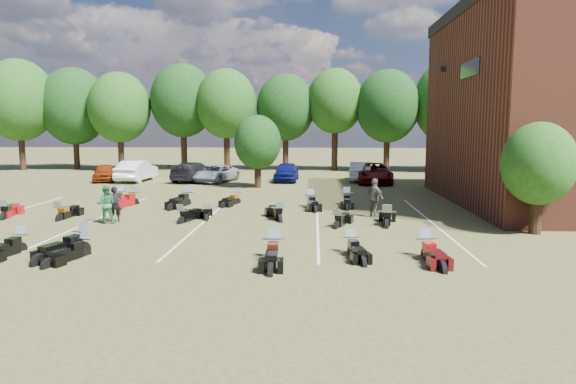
# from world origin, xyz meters

# --- Properties ---
(ground) EXTENTS (160.00, 160.00, 0.00)m
(ground) POSITION_xyz_m (0.00, 0.00, 0.00)
(ground) COLOR brown
(ground) RESTS_ON ground
(car_0) EXTENTS (2.69, 4.18, 1.33)m
(car_0) POSITION_xyz_m (-14.14, 19.02, 0.66)
(car_0) COLOR maroon
(car_0) RESTS_ON ground
(car_1) EXTENTS (1.91, 4.92, 1.60)m
(car_1) POSITION_xyz_m (-11.68, 19.11, 0.80)
(car_1) COLOR silver
(car_1) RESTS_ON ground
(car_2) EXTENTS (3.35, 4.99, 1.27)m
(car_2) POSITION_xyz_m (-5.54, 18.88, 0.64)
(car_2) COLOR gray
(car_2) RESTS_ON ground
(car_3) EXTENTS (3.01, 5.38, 1.47)m
(car_3) POSITION_xyz_m (-7.38, 19.39, 0.74)
(car_3) COLOR black
(car_3) RESTS_ON ground
(car_4) EXTENTS (1.86, 4.32, 1.45)m
(car_4) POSITION_xyz_m (-0.27, 19.66, 0.73)
(car_4) COLOR #0B0F51
(car_4) RESTS_ON ground
(car_5) EXTENTS (1.99, 4.58, 1.47)m
(car_5) POSITION_xyz_m (5.38, 20.21, 0.73)
(car_5) COLOR beige
(car_5) RESTS_ON ground
(car_6) EXTENTS (2.68, 5.41, 1.48)m
(car_6) POSITION_xyz_m (6.29, 18.77, 0.74)
(car_6) COLOR #500704
(car_6) RESTS_ON ground
(car_7) EXTENTS (2.40, 5.27, 1.50)m
(car_7) POSITION_xyz_m (13.99, 19.79, 0.75)
(car_7) COLOR #38393D
(car_7) RESTS_ON ground
(person_black) EXTENTS (0.67, 0.59, 1.55)m
(person_black) POSITION_xyz_m (-6.90, 2.67, 0.78)
(person_black) COLOR black
(person_black) RESTS_ON ground
(person_green) EXTENTS (0.93, 0.79, 1.67)m
(person_green) POSITION_xyz_m (-7.14, 2.29, 0.83)
(person_green) COLOR #296E3E
(person_green) RESTS_ON ground
(person_grey) EXTENTS (1.00, 1.11, 1.82)m
(person_grey) POSITION_xyz_m (4.63, 4.37, 0.91)
(person_grey) COLOR #524F46
(person_grey) RESTS_ON ground
(motorcycle_1) EXTENTS (1.52, 2.56, 1.36)m
(motorcycle_1) POSITION_xyz_m (-5.93, -2.75, 0.00)
(motorcycle_1) COLOR black
(motorcycle_1) RESTS_ON ground
(motorcycle_2) EXTENTS (0.85, 2.20, 1.20)m
(motorcycle_2) POSITION_xyz_m (-8.02, -2.83, 0.00)
(motorcycle_2) COLOR black
(motorcycle_2) RESTS_ON ground
(motorcycle_3) EXTENTS (1.23, 2.16, 1.15)m
(motorcycle_3) POSITION_xyz_m (-5.63, -3.29, 0.00)
(motorcycle_3) COLOR black
(motorcycle_3) RESTS_ON ground
(motorcycle_4) EXTENTS (0.99, 2.10, 1.13)m
(motorcycle_4) POSITION_xyz_m (3.08, -2.53, 0.00)
(motorcycle_4) COLOR black
(motorcycle_4) RESTS_ON ground
(motorcycle_5) EXTENTS (0.82, 2.39, 1.32)m
(motorcycle_5) POSITION_xyz_m (0.57, -3.35, 0.00)
(motorcycle_5) COLOR black
(motorcycle_5) RESTS_ON ground
(motorcycle_6) EXTENTS (0.90, 2.29, 1.25)m
(motorcycle_6) POSITION_xyz_m (5.44, -2.92, 0.00)
(motorcycle_6) COLOR #41090C
(motorcycle_6) RESTS_ON ground
(motorcycle_7) EXTENTS (1.24, 2.45, 1.30)m
(motorcycle_7) POSITION_xyz_m (-12.17, 2.95, 0.00)
(motorcycle_7) COLOR maroon
(motorcycle_7) RESTS_ON ground
(motorcycle_8) EXTENTS (0.80, 2.21, 1.22)m
(motorcycle_8) POSITION_xyz_m (-9.51, 2.83, 0.00)
(motorcycle_8) COLOR black
(motorcycle_8) RESTS_ON ground
(motorcycle_9) EXTENTS (1.21, 2.19, 1.17)m
(motorcycle_9) POSITION_xyz_m (-3.89, 2.44, 0.00)
(motorcycle_9) COLOR black
(motorcycle_9) RESTS_ON ground
(motorcycle_10) EXTENTS (1.38, 2.44, 1.30)m
(motorcycle_10) POSITION_xyz_m (0.33, 3.07, 0.00)
(motorcycle_10) COLOR black
(motorcycle_10) RESTS_ON ground
(motorcycle_11) EXTENTS (1.09, 2.12, 1.13)m
(motorcycle_11) POSITION_xyz_m (-2.96, 3.16, 0.00)
(motorcycle_11) COLOR black
(motorcycle_11) RESTS_ON ground
(motorcycle_12) EXTENTS (1.29, 2.16, 1.15)m
(motorcycle_12) POSITION_xyz_m (2.81, 1.72, 0.00)
(motorcycle_12) COLOR black
(motorcycle_12) RESTS_ON ground
(motorcycle_13) EXTENTS (1.14, 2.53, 1.36)m
(motorcycle_13) POSITION_xyz_m (4.88, 1.99, 0.00)
(motorcycle_13) COLOR black
(motorcycle_13) RESTS_ON ground
(motorcycle_14) EXTENTS (1.15, 2.32, 1.24)m
(motorcycle_14) POSITION_xyz_m (-8.84, 8.34, 0.00)
(motorcycle_14) COLOR #480A10
(motorcycle_14) RESTS_ON ground
(motorcycle_15) EXTENTS (1.46, 2.49, 1.32)m
(motorcycle_15) POSITION_xyz_m (-7.80, 7.57, 0.00)
(motorcycle_15) COLOR #990B0F
(motorcycle_15) RESTS_ON ground
(motorcycle_16) EXTENTS (1.29, 2.59, 1.38)m
(motorcycle_16) POSITION_xyz_m (-4.94, 7.61, 0.00)
(motorcycle_16) COLOR black
(motorcycle_16) RESTS_ON ground
(motorcycle_17) EXTENTS (1.31, 2.21, 1.18)m
(motorcycle_17) POSITION_xyz_m (-2.33, 8.25, 0.00)
(motorcycle_17) COLOR black
(motorcycle_17) RESTS_ON ground
(motorcycle_18) EXTENTS (1.05, 2.39, 1.29)m
(motorcycle_18) POSITION_xyz_m (1.67, 7.25, 0.00)
(motorcycle_18) COLOR black
(motorcycle_18) RESTS_ON ground
(motorcycle_20) EXTENTS (0.85, 2.38, 1.31)m
(motorcycle_20) POSITION_xyz_m (3.59, 8.06, 0.00)
(motorcycle_20) COLOR black
(motorcycle_20) RESTS_ON ground
(tree_line) EXTENTS (56.00, 6.00, 9.79)m
(tree_line) POSITION_xyz_m (-1.00, 29.00, 6.31)
(tree_line) COLOR black
(tree_line) RESTS_ON ground
(young_tree_near_building) EXTENTS (2.80, 2.80, 4.16)m
(young_tree_near_building) POSITION_xyz_m (10.50, 1.00, 2.75)
(young_tree_near_building) COLOR black
(young_tree_near_building) RESTS_ON ground
(young_tree_midfield) EXTENTS (3.20, 3.20, 4.70)m
(young_tree_midfield) POSITION_xyz_m (-2.00, 15.50, 3.09)
(young_tree_midfield) COLOR black
(young_tree_midfield) RESTS_ON ground
(parking_lines) EXTENTS (20.10, 14.00, 0.01)m
(parking_lines) POSITION_xyz_m (-3.00, 3.00, 0.01)
(parking_lines) COLOR silver
(parking_lines) RESTS_ON ground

